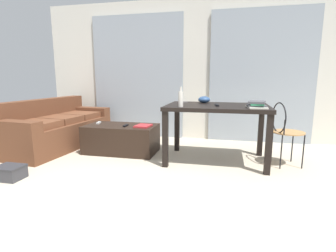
{
  "coord_description": "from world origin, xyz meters",
  "views": [
    {
      "loc": [
        0.58,
        -1.91,
        1.14
      ],
      "look_at": [
        -0.28,
        1.82,
        0.43
      ],
      "focal_mm": 27.84,
      "sensor_mm": 36.0,
      "label": 1
    }
  ],
  "objects_px": {
    "wire_chair": "(284,127)",
    "tv_remote_on_table": "(217,105)",
    "tv_remote_primary": "(126,125)",
    "shoebox": "(10,172)",
    "magazine": "(143,126)",
    "tv_remote_secondary": "(99,123)",
    "book_stack": "(257,105)",
    "scissors": "(187,102)",
    "bottle_near": "(181,99)",
    "coffee_table": "(121,139)",
    "couch": "(57,129)",
    "bowl": "(204,100)",
    "craft_table": "(217,112)"
  },
  "relations": [
    {
      "from": "wire_chair",
      "to": "tv_remote_on_table",
      "type": "height_order",
      "value": "wire_chair"
    },
    {
      "from": "tv_remote_primary",
      "to": "shoebox",
      "type": "bearing_deg",
      "value": -127.43
    },
    {
      "from": "wire_chair",
      "to": "magazine",
      "type": "bearing_deg",
      "value": 178.14
    },
    {
      "from": "wire_chair",
      "to": "tv_remote_secondary",
      "type": "relative_size",
      "value": 5.8
    },
    {
      "from": "book_stack",
      "to": "scissors",
      "type": "height_order",
      "value": "book_stack"
    },
    {
      "from": "bottle_near",
      "to": "book_stack",
      "type": "relative_size",
      "value": 0.79
    },
    {
      "from": "tv_remote_on_table",
      "to": "magazine",
      "type": "relative_size",
      "value": 0.62
    },
    {
      "from": "tv_remote_primary",
      "to": "magazine",
      "type": "relative_size",
      "value": 0.55
    },
    {
      "from": "coffee_table",
      "to": "bottle_near",
      "type": "distance_m",
      "value": 1.29
    },
    {
      "from": "coffee_table",
      "to": "wire_chair",
      "type": "distance_m",
      "value": 2.32
    },
    {
      "from": "couch",
      "to": "bowl",
      "type": "height_order",
      "value": "bowl"
    },
    {
      "from": "tv_remote_on_table",
      "to": "tv_remote_primary",
      "type": "distance_m",
      "value": 1.39
    },
    {
      "from": "tv_remote_secondary",
      "to": "couch",
      "type": "bearing_deg",
      "value": 168.22
    },
    {
      "from": "wire_chair",
      "to": "scissors",
      "type": "distance_m",
      "value": 1.38
    },
    {
      "from": "craft_table",
      "to": "tv_remote_primary",
      "type": "xyz_separation_m",
      "value": [
        -1.34,
        0.04,
        -0.24
      ]
    },
    {
      "from": "couch",
      "to": "scissors",
      "type": "relative_size",
      "value": 16.2
    },
    {
      "from": "couch",
      "to": "shoebox",
      "type": "relative_size",
      "value": 6.55
    },
    {
      "from": "craft_table",
      "to": "tv_remote_secondary",
      "type": "relative_size",
      "value": 9.37
    },
    {
      "from": "wire_chair",
      "to": "tv_remote_on_table",
      "type": "bearing_deg",
      "value": -172.08
    },
    {
      "from": "tv_remote_secondary",
      "to": "shoebox",
      "type": "height_order",
      "value": "tv_remote_secondary"
    },
    {
      "from": "bowl",
      "to": "shoebox",
      "type": "xyz_separation_m",
      "value": [
        -2.06,
        -1.48,
        -0.75
      ]
    },
    {
      "from": "wire_chair",
      "to": "tv_remote_on_table",
      "type": "distance_m",
      "value": 0.91
    },
    {
      "from": "wire_chair",
      "to": "bowl",
      "type": "distance_m",
      "value": 1.13
    },
    {
      "from": "tv_remote_primary",
      "to": "shoebox",
      "type": "distance_m",
      "value": 1.59
    },
    {
      "from": "wire_chair",
      "to": "bottle_near",
      "type": "xyz_separation_m",
      "value": [
        -1.29,
        -0.33,
        0.37
      ]
    },
    {
      "from": "scissors",
      "to": "tv_remote_on_table",
      "type": "bearing_deg",
      "value": -43.6
    },
    {
      "from": "shoebox",
      "to": "tv_remote_secondary",
      "type": "bearing_deg",
      "value": 73.58
    },
    {
      "from": "coffee_table",
      "to": "bottle_near",
      "type": "height_order",
      "value": "bottle_near"
    },
    {
      "from": "wire_chair",
      "to": "tv_remote_primary",
      "type": "bearing_deg",
      "value": 179.08
    },
    {
      "from": "bowl",
      "to": "magazine",
      "type": "height_order",
      "value": "bowl"
    },
    {
      "from": "bottle_near",
      "to": "magazine",
      "type": "xyz_separation_m",
      "value": [
        -0.63,
        0.4,
        -0.44
      ]
    },
    {
      "from": "couch",
      "to": "tv_remote_secondary",
      "type": "distance_m",
      "value": 0.79
    },
    {
      "from": "magazine",
      "to": "coffee_table",
      "type": "bearing_deg",
      "value": 178.94
    },
    {
      "from": "book_stack",
      "to": "couch",
      "type": "bearing_deg",
      "value": 172.79
    },
    {
      "from": "bottle_near",
      "to": "tv_remote_on_table",
      "type": "distance_m",
      "value": 0.5
    },
    {
      "from": "shoebox",
      "to": "book_stack",
      "type": "bearing_deg",
      "value": 19.85
    },
    {
      "from": "tv_remote_secondary",
      "to": "tv_remote_on_table",
      "type": "bearing_deg",
      "value": -20.4
    },
    {
      "from": "book_stack",
      "to": "tv_remote_primary",
      "type": "height_order",
      "value": "book_stack"
    },
    {
      "from": "tv_remote_primary",
      "to": "tv_remote_secondary",
      "type": "height_order",
      "value": "same"
    },
    {
      "from": "craft_table",
      "to": "shoebox",
      "type": "relative_size",
      "value": 4.51
    },
    {
      "from": "craft_table",
      "to": "scissors",
      "type": "relative_size",
      "value": 11.15
    },
    {
      "from": "couch",
      "to": "scissors",
      "type": "distance_m",
      "value": 2.22
    },
    {
      "from": "couch",
      "to": "tv_remote_secondary",
      "type": "height_order",
      "value": "couch"
    },
    {
      "from": "scissors",
      "to": "couch",
      "type": "bearing_deg",
      "value": -176.13
    },
    {
      "from": "tv_remote_secondary",
      "to": "shoebox",
      "type": "xyz_separation_m",
      "value": [
        -0.41,
        -1.38,
        -0.36
      ]
    },
    {
      "from": "coffee_table",
      "to": "couch",
      "type": "bearing_deg",
      "value": 176.81
    },
    {
      "from": "wire_chair",
      "to": "tv_remote_primary",
      "type": "relative_size",
      "value": 5.9
    },
    {
      "from": "wire_chair",
      "to": "tv_remote_secondary",
      "type": "bearing_deg",
      "value": 176.44
    },
    {
      "from": "craft_table",
      "to": "tv_remote_secondary",
      "type": "xyz_separation_m",
      "value": [
        -1.85,
        0.18,
        -0.24
      ]
    },
    {
      "from": "tv_remote_primary",
      "to": "tv_remote_secondary",
      "type": "bearing_deg",
      "value": 164.25
    }
  ]
}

